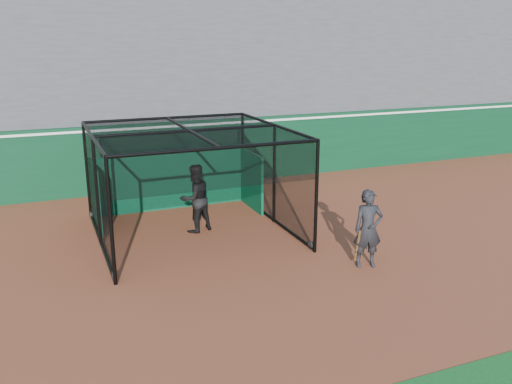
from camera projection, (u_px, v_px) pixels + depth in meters
name	position (u px, v px, depth m)	size (l,w,h in m)	color
ground	(245.00, 273.00, 13.09)	(120.00, 120.00, 0.00)	brown
outfield_wall	(163.00, 154.00, 20.30)	(50.00, 0.50, 2.50)	#0A371D
grandstand	(139.00, 63.00, 22.79)	(50.00, 7.85, 8.95)	#4C4C4F
batting_cage	(191.00, 183.00, 15.43)	(5.29, 5.43, 3.01)	black
batter	(195.00, 198.00, 15.69)	(0.98, 0.76, 2.01)	black
on_deck_player	(368.00, 229.00, 13.25)	(0.81, 0.64, 1.96)	black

